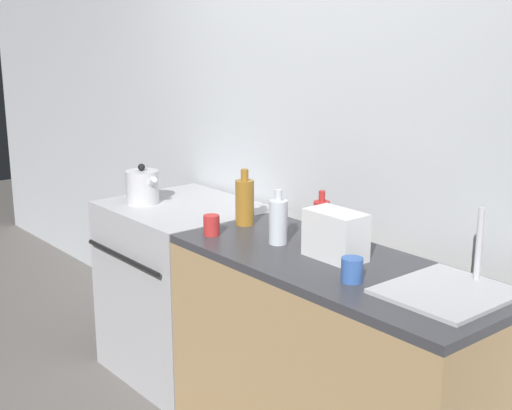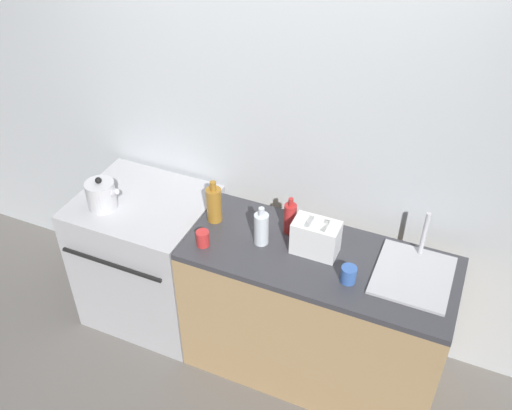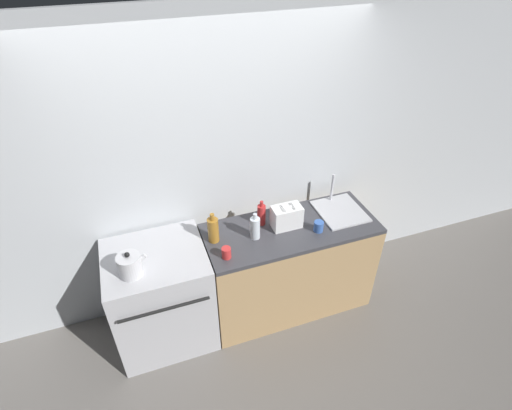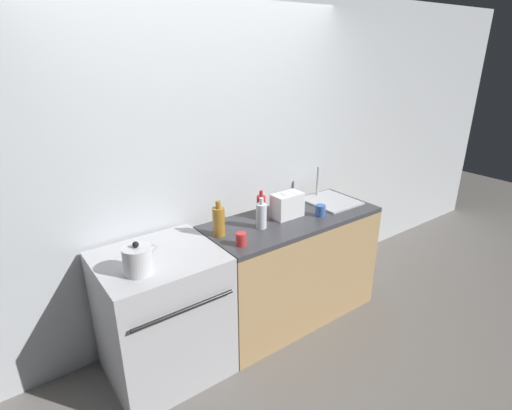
{
  "view_description": "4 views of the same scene",
  "coord_description": "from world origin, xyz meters",
  "px_view_note": "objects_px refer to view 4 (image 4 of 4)",
  "views": [
    {
      "loc": [
        2.36,
        -1.63,
        1.84
      ],
      "look_at": [
        0.01,
        0.31,
        1.05
      ],
      "focal_mm": 50.0,
      "sensor_mm": 36.0,
      "label": 1
    },
    {
      "loc": [
        1.1,
        -1.86,
        2.98
      ],
      "look_at": [
        0.13,
        0.36,
        1.11
      ],
      "focal_mm": 40.0,
      "sensor_mm": 36.0,
      "label": 2
    },
    {
      "loc": [
        -0.62,
        -2.0,
        3.04
      ],
      "look_at": [
        0.24,
        0.39,
        1.16
      ],
      "focal_mm": 28.0,
      "sensor_mm": 36.0,
      "label": 3
    },
    {
      "loc": [
        -1.44,
        -1.87,
        2.18
      ],
      "look_at": [
        0.22,
        0.38,
        1.07
      ],
      "focal_mm": 28.0,
      "sensor_mm": 36.0,
      "label": 4
    }
  ],
  "objects_px": {
    "cup_blue": "(320,210)",
    "cup_red": "(241,239)",
    "toaster": "(287,205)",
    "bottle_amber": "(219,221)",
    "bottle_clear": "(261,215)",
    "bottle_red": "(261,207)",
    "kettle": "(138,260)",
    "stove": "(163,314)"
  },
  "relations": [
    {
      "from": "cup_blue",
      "to": "cup_red",
      "type": "bearing_deg",
      "value": -176.61
    },
    {
      "from": "toaster",
      "to": "bottle_amber",
      "type": "bearing_deg",
      "value": 177.29
    },
    {
      "from": "bottle_clear",
      "to": "bottle_red",
      "type": "relative_size",
      "value": 1.03
    },
    {
      "from": "kettle",
      "to": "bottle_red",
      "type": "xyz_separation_m",
      "value": [
        1.08,
        0.23,
        0.01
      ]
    },
    {
      "from": "cup_red",
      "to": "cup_blue",
      "type": "bearing_deg",
      "value": 3.39
    },
    {
      "from": "bottle_clear",
      "to": "stove",
      "type": "bearing_deg",
      "value": 176.07
    },
    {
      "from": "bottle_red",
      "to": "cup_red",
      "type": "xyz_separation_m",
      "value": [
        -0.39,
        -0.29,
        -0.05
      ]
    },
    {
      "from": "toaster",
      "to": "bottle_red",
      "type": "relative_size",
      "value": 1.07
    },
    {
      "from": "stove",
      "to": "toaster",
      "type": "xyz_separation_m",
      "value": [
        1.09,
        -0.01,
        0.55
      ]
    },
    {
      "from": "stove",
      "to": "bottle_clear",
      "type": "distance_m",
      "value": 0.97
    },
    {
      "from": "bottle_red",
      "to": "kettle",
      "type": "bearing_deg",
      "value": -168.09
    },
    {
      "from": "kettle",
      "to": "bottle_amber",
      "type": "xyz_separation_m",
      "value": [
        0.65,
        0.16,
        0.02
      ]
    },
    {
      "from": "stove",
      "to": "cup_red",
      "type": "xyz_separation_m",
      "value": [
        0.52,
        -0.2,
        0.5
      ]
    },
    {
      "from": "stove",
      "to": "cup_red",
      "type": "bearing_deg",
      "value": -20.97
    },
    {
      "from": "bottle_clear",
      "to": "bottle_red",
      "type": "height_order",
      "value": "bottle_clear"
    },
    {
      "from": "bottle_clear",
      "to": "cup_blue",
      "type": "xyz_separation_m",
      "value": [
        0.51,
        -0.1,
        -0.05
      ]
    },
    {
      "from": "stove",
      "to": "bottle_red",
      "type": "height_order",
      "value": "bottle_red"
    },
    {
      "from": "stove",
      "to": "cup_red",
      "type": "height_order",
      "value": "cup_red"
    },
    {
      "from": "kettle",
      "to": "bottle_red",
      "type": "distance_m",
      "value": 1.1
    },
    {
      "from": "stove",
      "to": "cup_blue",
      "type": "distance_m",
      "value": 1.42
    },
    {
      "from": "stove",
      "to": "toaster",
      "type": "height_order",
      "value": "toaster"
    },
    {
      "from": "toaster",
      "to": "bottle_red",
      "type": "bearing_deg",
      "value": 150.93
    },
    {
      "from": "kettle",
      "to": "cup_red",
      "type": "bearing_deg",
      "value": -5.31
    },
    {
      "from": "stove",
      "to": "kettle",
      "type": "bearing_deg",
      "value": -141.42
    },
    {
      "from": "bottle_red",
      "to": "bottle_clear",
      "type": "bearing_deg",
      "value": -126.46
    },
    {
      "from": "bottle_amber",
      "to": "bottle_red",
      "type": "relative_size",
      "value": 1.15
    },
    {
      "from": "bottle_clear",
      "to": "bottle_amber",
      "type": "distance_m",
      "value": 0.33
    },
    {
      "from": "toaster",
      "to": "kettle",
      "type": "bearing_deg",
      "value": -174.26
    },
    {
      "from": "bottle_amber",
      "to": "cup_red",
      "type": "bearing_deg",
      "value": -79.58
    },
    {
      "from": "stove",
      "to": "bottle_amber",
      "type": "bearing_deg",
      "value": 2.38
    },
    {
      "from": "kettle",
      "to": "bottle_clear",
      "type": "xyz_separation_m",
      "value": [
        0.97,
        0.08,
        0.01
      ]
    },
    {
      "from": "bottle_amber",
      "to": "cup_red",
      "type": "distance_m",
      "value": 0.23
    },
    {
      "from": "bottle_amber",
      "to": "bottle_clear",
      "type": "bearing_deg",
      "value": -13.19
    },
    {
      "from": "stove",
      "to": "cup_red",
      "type": "distance_m",
      "value": 0.75
    },
    {
      "from": "stove",
      "to": "bottle_amber",
      "type": "xyz_separation_m",
      "value": [
        0.48,
        0.02,
        0.56
      ]
    },
    {
      "from": "toaster",
      "to": "stove",
      "type": "bearing_deg",
      "value": 179.54
    },
    {
      "from": "toaster",
      "to": "cup_blue",
      "type": "bearing_deg",
      "value": -32.72
    },
    {
      "from": "toaster",
      "to": "cup_red",
      "type": "relative_size",
      "value": 2.7
    },
    {
      "from": "cup_blue",
      "to": "toaster",
      "type": "bearing_deg",
      "value": 147.28
    },
    {
      "from": "toaster",
      "to": "cup_red",
      "type": "distance_m",
      "value": 0.6
    },
    {
      "from": "stove",
      "to": "bottle_red",
      "type": "relative_size",
      "value": 4.07
    },
    {
      "from": "toaster",
      "to": "bottle_clear",
      "type": "distance_m",
      "value": 0.29
    }
  ]
}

